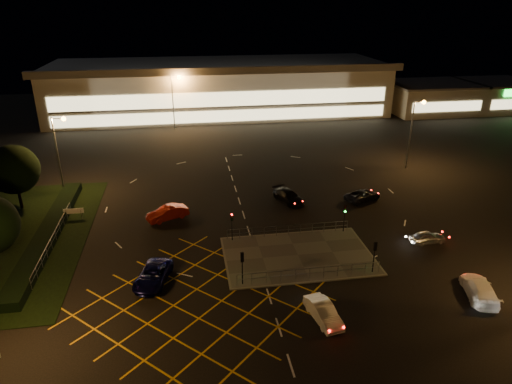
{
  "coord_description": "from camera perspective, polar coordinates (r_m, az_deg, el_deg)",
  "views": [
    {
      "loc": [
        -8.21,
        -39.42,
        23.14
      ],
      "look_at": [
        -0.24,
        9.83,
        2.0
      ],
      "focal_mm": 32.0,
      "sensor_mm": 36.0,
      "label": 1
    }
  ],
  "objects": [
    {
      "name": "retail_unit_a",
      "position": [
        109.81,
        20.98,
        11.02
      ],
      "size": [
        18.8,
        14.8,
        6.35
      ],
      "color": "beige",
      "rests_on": "ground"
    },
    {
      "name": "streetlight_nw",
      "position": [
        61.71,
        -23.33,
        5.48
      ],
      "size": [
        1.78,
        0.56,
        10.03
      ],
      "color": "slate",
      "rests_on": "ground"
    },
    {
      "name": "car_east_grey",
      "position": [
        58.13,
        13.19,
        -0.42
      ],
      "size": [
        5.29,
        3.93,
        1.34
      ],
      "primitive_type": "imported",
      "rotation": [
        0.0,
        0.0,
        1.97
      ],
      "color": "black",
      "rests_on": "ground"
    },
    {
      "name": "tree_c",
      "position": [
        59.8,
        -28.02,
        2.49
      ],
      "size": [
        5.76,
        5.76,
        7.84
      ],
      "color": "black",
      "rests_on": "ground"
    },
    {
      "name": "car_queue_white",
      "position": [
        37.01,
        8.41,
        -14.63
      ],
      "size": [
        2.29,
        4.52,
        1.42
      ],
      "primitive_type": "imported",
      "rotation": [
        0.0,
        0.0,
        0.19
      ],
      "color": "white",
      "rests_on": "ground"
    },
    {
      "name": "streetlight_far_right",
      "position": [
        98.82,
        14.33,
        12.62
      ],
      "size": [
        1.78,
        0.56,
        10.03
      ],
      "color": "slate",
      "rests_on": "ground"
    },
    {
      "name": "car_left_blue",
      "position": [
        41.8,
        -12.76,
        -10.1
      ],
      "size": [
        3.76,
        5.71,
        1.46
      ],
      "primitive_type": "imported",
      "rotation": [
        0.0,
        0.0,
        6.01
      ],
      "color": "#0A0C41",
      "rests_on": "ground"
    },
    {
      "name": "car_right_silver",
      "position": [
        50.16,
        20.63,
        -5.31
      ],
      "size": [
        3.8,
        1.73,
        1.27
      ],
      "primitive_type": "imported",
      "rotation": [
        0.0,
        0.0,
        1.64
      ],
      "color": "silver",
      "rests_on": "ground"
    },
    {
      "name": "car_circ_red",
      "position": [
        52.72,
        -11.0,
        -2.59
      ],
      "size": [
        4.96,
        3.47,
        1.55
      ],
      "primitive_type": "imported",
      "rotation": [
        0.0,
        0.0,
        5.15
      ],
      "color": "#9E1A0B",
      "rests_on": "ground"
    },
    {
      "name": "streetlight_far_left",
      "position": [
        88.99,
        -10.12,
        11.88
      ],
      "size": [
        1.78,
        0.56,
        10.03
      ],
      "color": "slate",
      "rests_on": "ground"
    },
    {
      "name": "car_far_dkgrey",
      "position": [
        56.35,
        4.09,
        -0.54
      ],
      "size": [
        3.76,
        5.36,
        1.44
      ],
      "primitive_type": "imported",
      "rotation": [
        0.0,
        0.0,
        0.39
      ],
      "color": "black",
      "rests_on": "ground"
    },
    {
      "name": "hedge",
      "position": [
        52.86,
        -24.51,
        -4.64
      ],
      "size": [
        2.0,
        26.0,
        1.0
      ],
      "primitive_type": "cube",
      "color": "black",
      "rests_on": "ground"
    },
    {
      "name": "signal_ne",
      "position": [
        49.09,
        11.03,
        -2.53
      ],
      "size": [
        0.28,
        0.3,
        3.15
      ],
      "color": "black",
      "rests_on": "pedestrian_island"
    },
    {
      "name": "car_approach_white",
      "position": [
        43.29,
        26.16,
        -10.83
      ],
      "size": [
        3.54,
        5.63,
        1.52
      ],
      "primitive_type": "imported",
      "rotation": [
        0.0,
        0.0,
        2.85
      ],
      "color": "white",
      "rests_on": "ground"
    },
    {
      "name": "ground",
      "position": [
        46.44,
        2.25,
        -6.94
      ],
      "size": [
        180.0,
        180.0,
        0.0
      ],
      "primitive_type": "plane",
      "color": "black",
      "rests_on": "ground"
    },
    {
      "name": "pedestrian_island",
      "position": [
        45.14,
        5.26,
        -7.9
      ],
      "size": [
        14.0,
        9.0,
        0.12
      ],
      "primitive_type": "cube",
      "color": "#4C4944",
      "rests_on": "ground"
    },
    {
      "name": "signal_se",
      "position": [
        42.56,
        14.62,
        -7.07
      ],
      "size": [
        0.28,
        0.3,
        3.15
      ],
      "rotation": [
        0.0,
        0.0,
        3.14
      ],
      "color": "black",
      "rests_on": "pedestrian_island"
    },
    {
      "name": "signal_sw",
      "position": [
        39.58,
        -1.73,
        -8.7
      ],
      "size": [
        0.28,
        0.3,
        3.15
      ],
      "rotation": [
        0.0,
        0.0,
        3.14
      ],
      "color": "black",
      "rests_on": "pedestrian_island"
    },
    {
      "name": "streetlight_ne",
      "position": [
        69.8,
        19.2,
        7.95
      ],
      "size": [
        1.78,
        0.56,
        10.03
      ],
      "color": "slate",
      "rests_on": "ground"
    },
    {
      "name": "signal_nw",
      "position": [
        46.52,
        -3.04,
        -3.59
      ],
      "size": [
        0.28,
        0.3,
        3.15
      ],
      "color": "black",
      "rests_on": "pedestrian_island"
    },
    {
      "name": "supermarket",
      "position": [
        103.26,
        -4.61,
        12.95
      ],
      "size": [
        72.0,
        26.5,
        10.5
      ],
      "color": "beige",
      "rests_on": "ground"
    },
    {
      "name": "retail_unit_b",
      "position": [
        118.51,
        27.85,
        10.7
      ],
      "size": [
        14.8,
        14.8,
        6.35
      ],
      "color": "beige",
      "rests_on": "ground"
    }
  ]
}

